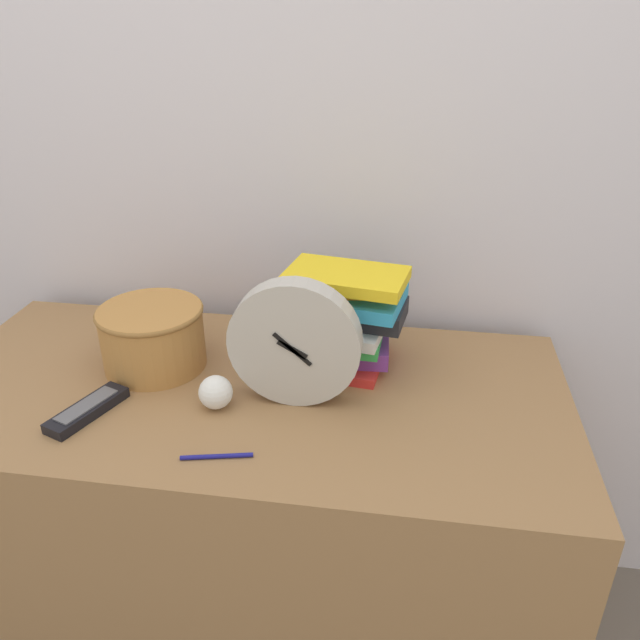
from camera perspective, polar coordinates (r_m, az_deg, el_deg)
name	(u,v)px	position (r m, az deg, el deg)	size (l,w,h in m)	color
wall_back	(277,124)	(1.46, -3.94, 17.46)	(6.00, 0.04, 2.40)	silver
desk	(253,524)	(1.51, -6.13, -18.08)	(1.30, 0.62, 0.75)	olive
desk_clock	(295,343)	(1.16, -2.34, -2.16)	(0.25, 0.05, 0.25)	#B7B2A8
book_stack	(342,318)	(1.30, 2.00, 0.21)	(0.27, 0.21, 0.22)	red
basket	(153,335)	(1.35, -15.06, -1.35)	(0.22, 0.22, 0.13)	#B27A3D
tv_remote	(87,410)	(1.26, -20.50, -7.68)	(0.11, 0.17, 0.02)	black
crumpled_paper_ball	(216,392)	(1.20, -9.52, -6.53)	(0.07, 0.07, 0.07)	white
pen	(217,456)	(1.10, -9.43, -12.20)	(0.12, 0.03, 0.01)	navy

